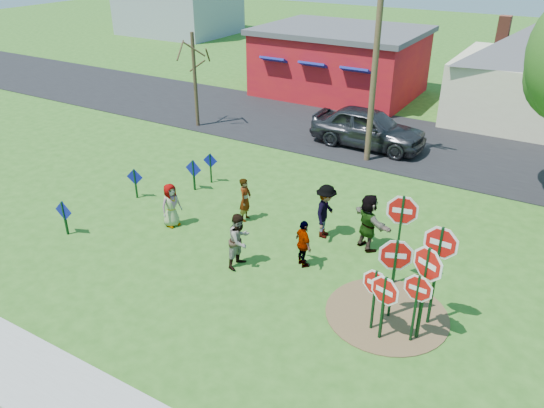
% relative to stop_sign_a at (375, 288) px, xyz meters
% --- Properties ---
extents(ground, '(120.00, 120.00, 0.00)m').
position_rel_stop_sign_a_xyz_m(ground, '(-4.35, 1.74, -1.26)').
color(ground, '#2C5E1A').
rests_on(ground, ground).
extents(sidewalk, '(22.00, 1.80, 0.08)m').
position_rel_stop_sign_a_xyz_m(sidewalk, '(-4.35, -5.46, -1.22)').
color(sidewalk, '#9E9E99').
rests_on(sidewalk, ground).
extents(road, '(120.00, 7.50, 0.04)m').
position_rel_stop_sign_a_xyz_m(road, '(-4.35, 13.24, -1.24)').
color(road, black).
rests_on(road, ground).
extents(dirt_patch, '(3.20, 3.20, 0.03)m').
position_rel_stop_sign_a_xyz_m(dirt_patch, '(0.15, 0.74, -1.24)').
color(dirt_patch, brown).
rests_on(dirt_patch, ground).
extents(red_building, '(9.40, 7.69, 3.90)m').
position_rel_stop_sign_a_xyz_m(red_building, '(-9.85, 19.73, 0.71)').
color(red_building, maroon).
rests_on(red_building, ground).
extents(cream_house, '(9.40, 9.40, 6.50)m').
position_rel_stop_sign_a_xyz_m(cream_house, '(1.15, 19.74, 1.66)').
color(cream_house, beige).
rests_on(cream_house, ground).
extents(stop_sign_a, '(0.95, 0.15, 1.87)m').
position_rel_stop_sign_a_xyz_m(stop_sign_a, '(0.00, 0.00, 0.00)').
color(stop_sign_a, '#0D3215').
rests_on(stop_sign_a, ground).
extents(stop_sign_b, '(1.13, 0.29, 2.92)m').
position_rel_stop_sign_a_xyz_m(stop_sign_b, '(-0.17, 2.17, 0.84)').
color(stop_sign_b, '#0D3215').
rests_on(stop_sign_b, ground).
extents(stop_sign_c, '(1.05, 0.52, 2.75)m').
position_rel_stop_sign_a_xyz_m(stop_sign_c, '(1.09, 0.25, 0.65)').
color(stop_sign_c, '#0D3215').
rests_on(stop_sign_c, ground).
extents(stop_sign_d, '(1.15, 0.09, 2.97)m').
position_rel_stop_sign_a_xyz_m(stop_sign_d, '(1.16, 0.95, 0.88)').
color(stop_sign_d, '#0D3215').
rests_on(stop_sign_d, ground).
extents(stop_sign_e, '(1.01, 0.26, 1.95)m').
position_rel_stop_sign_a_xyz_m(stop_sign_e, '(0.31, -0.23, 0.04)').
color(stop_sign_e, '#0D3215').
rests_on(stop_sign_e, ground).
extents(stop_sign_f, '(0.96, 0.09, 2.05)m').
position_rel_stop_sign_a_xyz_m(stop_sign_f, '(0.99, 0.07, 0.18)').
color(stop_sign_f, '#0D3215').
rests_on(stop_sign_f, ground).
extents(stop_sign_g, '(1.08, 0.46, 2.45)m').
position_rel_stop_sign_a_xyz_m(stop_sign_g, '(0.21, 0.69, 0.42)').
color(stop_sign_g, '#0D3215').
rests_on(stop_sign_g, ground).
extents(blue_diamond_a, '(0.70, 0.07, 1.22)m').
position_rel_stop_sign_a_xyz_m(blue_diamond_a, '(-10.35, -0.70, -0.52)').
color(blue_diamond_a, '#0D3215').
rests_on(blue_diamond_a, ground).
extents(blue_diamond_b, '(0.62, 0.20, 1.18)m').
position_rel_stop_sign_a_xyz_m(blue_diamond_b, '(-10.29, 2.48, -0.54)').
color(blue_diamond_b, '#0D3215').
rests_on(blue_diamond_b, ground).
extents(blue_diamond_c, '(0.71, 0.07, 1.24)m').
position_rel_stop_sign_a_xyz_m(blue_diamond_c, '(-8.86, 4.14, -0.50)').
color(blue_diamond_c, '#0D3215').
rests_on(blue_diamond_c, ground).
extents(blue_diamond_d, '(0.60, 0.14, 1.24)m').
position_rel_stop_sign_a_xyz_m(blue_diamond_d, '(-8.71, 5.02, -0.49)').
color(blue_diamond_d, '#0D3215').
rests_on(blue_diamond_d, ground).
extents(person_a, '(0.65, 0.84, 1.53)m').
position_rel_stop_sign_a_xyz_m(person_a, '(-7.76, 1.55, -0.49)').
color(person_a, '#424E92').
rests_on(person_a, ground).
extents(person_b, '(0.45, 0.62, 1.55)m').
position_rel_stop_sign_a_xyz_m(person_b, '(-5.85, 3.15, -0.48)').
color(person_b, '#277D66').
rests_on(person_b, ground).
extents(person_c, '(0.70, 0.87, 1.72)m').
position_rel_stop_sign_a_xyz_m(person_c, '(-4.43, 0.70, -0.40)').
color(person_c, brown).
rests_on(person_c, ground).
extents(person_d, '(0.84, 1.27, 1.83)m').
position_rel_stop_sign_a_xyz_m(person_d, '(-3.00, 3.54, -0.35)').
color(person_d, '#38393E').
rests_on(person_d, ground).
extents(person_e, '(0.93, 0.82, 1.51)m').
position_rel_stop_sign_a_xyz_m(person_e, '(-2.80, 1.64, -0.51)').
color(person_e, '#4C305E').
rests_on(person_e, ground).
extents(person_f, '(1.74, 1.42, 1.86)m').
position_rel_stop_sign_a_xyz_m(person_f, '(-1.55, 3.55, -0.33)').
color(person_f, '#1F4C2C').
rests_on(person_f, ground).
extents(suv, '(5.30, 2.20, 1.79)m').
position_rel_stop_sign_a_xyz_m(suv, '(-4.86, 11.90, -0.32)').
color(suv, '#2E2F33').
rests_on(suv, road).
extents(utility_pole, '(1.96, 0.25, 8.01)m').
position_rel_stop_sign_a_xyz_m(utility_pole, '(-4.23, 10.34, 2.95)').
color(utility_pole, '#4C3823').
rests_on(utility_pole, ground).
extents(bare_tree_west, '(1.80, 1.80, 4.68)m').
position_rel_stop_sign_a_xyz_m(bare_tree_west, '(-13.44, 10.24, 1.77)').
color(bare_tree_west, '#382819').
rests_on(bare_tree_west, ground).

